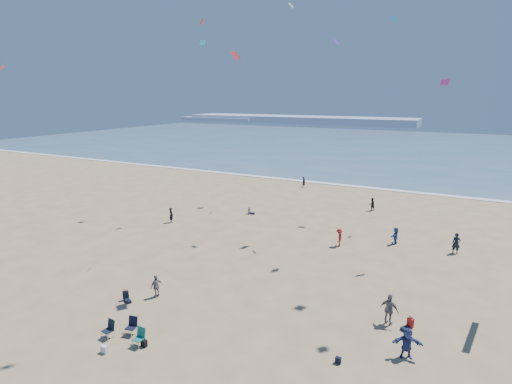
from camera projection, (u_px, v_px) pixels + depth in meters
The scene contains 12 objects.
ground at pixel (137, 382), 18.33m from camera, with size 220.00×220.00×0.00m, color tan.
ocean at pixel (408, 148), 100.25m from camera, with size 220.00×100.00×0.06m, color #476B84.
surf_line at pixel (363, 187), 57.13m from camera, with size 220.00×1.20×0.08m, color white.
headland_far at pixel (297, 120), 191.45m from camera, with size 110.00×20.00×3.20m, color #7A8EA8.
headland_near at pixel (221, 119), 205.21m from camera, with size 40.00×14.00×2.00m, color #7A8EA8.
standing_flyers at pixel (336, 281), 26.45m from camera, with size 34.03×48.83×1.90m.
seated_group at pixel (241, 306), 24.10m from camera, with size 19.67×30.84×0.84m.
chair_cluster at pixel (126, 331), 21.39m from camera, with size 2.64×1.49×1.00m.
white_tote at pixel (104, 349), 20.36m from camera, with size 0.35×0.20×0.40m, color silver.
black_backpack at pixel (144, 343), 20.87m from camera, with size 0.30×0.22×0.38m, color black.
navy_bag at pixel (338, 360), 19.57m from camera, with size 0.28×0.18×0.34m, color black.
kites_aloft at pixel (406, 49), 22.26m from camera, with size 43.90×38.93×26.48m.
Camera 1 is at (12.11, -11.46, 12.81)m, focal length 28.00 mm.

